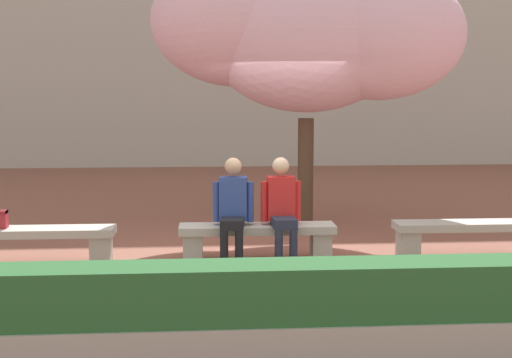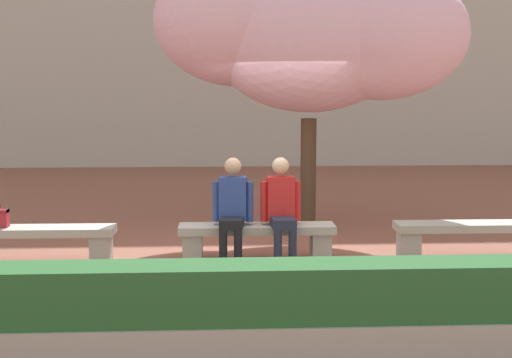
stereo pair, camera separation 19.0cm
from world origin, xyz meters
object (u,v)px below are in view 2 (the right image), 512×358
at_px(stone_bench_near_west, 257,236).
at_px(person_seated_right, 281,206).
at_px(stone_bench_west_end, 35,238).
at_px(person_seated_left, 232,206).
at_px(cherry_tree_main, 306,31).
at_px(stone_bench_center, 471,233).

xyz_separation_m(stone_bench_near_west, person_seated_right, (0.30, -0.05, 0.39)).
relative_size(stone_bench_west_end, person_seated_left, 1.51).
bearing_deg(person_seated_left, stone_bench_near_west, 9.89).
distance_m(stone_bench_near_west, cherry_tree_main, 3.47).
xyz_separation_m(stone_bench_west_end, person_seated_left, (2.43, -0.05, 0.39)).
xyz_separation_m(stone_bench_near_west, person_seated_left, (-0.31, -0.05, 0.39)).
relative_size(stone_bench_near_west, cherry_tree_main, 0.42).
distance_m(stone_bench_center, person_seated_right, 2.46).
bearing_deg(stone_bench_center, stone_bench_west_end, 180.00).
bearing_deg(cherry_tree_main, stone_bench_center, -47.19).
xyz_separation_m(person_seated_left, person_seated_right, (0.61, -0.00, 0.00)).
bearing_deg(stone_bench_west_end, person_seated_right, -1.01).
bearing_deg(person_seated_right, person_seated_left, 179.98).
relative_size(stone_bench_west_end, stone_bench_center, 1.00).
distance_m(stone_bench_near_west, stone_bench_center, 2.74).
distance_m(person_seated_right, cherry_tree_main, 3.15).
xyz_separation_m(person_seated_left, cherry_tree_main, (1.15, 2.09, 2.29)).
xyz_separation_m(stone_bench_west_end, person_seated_right, (3.04, -0.05, 0.39)).
relative_size(person_seated_left, person_seated_right, 1.00).
bearing_deg(person_seated_right, stone_bench_near_west, 169.99).
bearing_deg(stone_bench_near_west, cherry_tree_main, 67.34).
bearing_deg(cherry_tree_main, stone_bench_near_west, -112.66).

